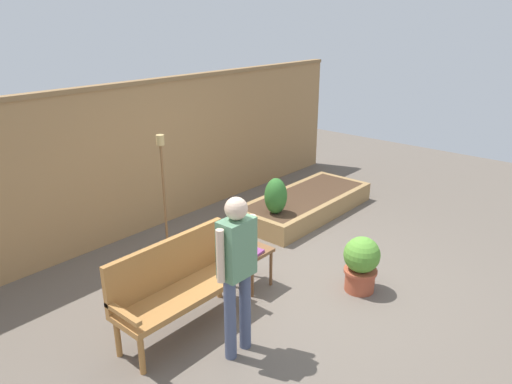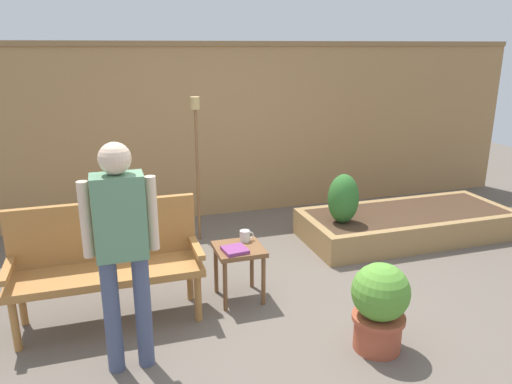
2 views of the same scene
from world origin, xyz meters
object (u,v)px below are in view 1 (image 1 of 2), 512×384
object	(u,v)px
side_table	(251,255)
book_on_table	(253,252)
tiki_torch	(163,173)
garden_bench	(177,280)
cup_on_table	(249,240)
person_by_bench	(237,264)
potted_boxwood	(361,262)
shrub_near_bench	(276,196)

from	to	relation	value
side_table	book_on_table	xyz separation A→B (m)	(-0.06, -0.08, 0.10)
side_table	tiki_torch	bearing A→B (deg)	92.39
book_on_table	tiki_torch	distance (m)	1.64
garden_bench	side_table	size ratio (longest dim) A/B	3.00
side_table	cup_on_table	distance (m)	0.19
garden_bench	cup_on_table	xyz separation A→B (m)	(1.15, 0.08, -0.02)
side_table	person_by_bench	size ratio (longest dim) A/B	0.31
side_table	tiki_torch	xyz separation A→B (m)	(-0.06, 1.44, 0.71)
garden_bench	tiki_torch	xyz separation A→B (m)	(1.01, 1.41, 0.56)
book_on_table	potted_boxwood	distance (m)	1.24
garden_bench	person_by_bench	world-z (taller)	person_by_bench
person_by_bench	book_on_table	bearing A→B (deg)	33.80
cup_on_table	person_by_bench	bearing A→B (deg)	-142.84
person_by_bench	tiki_torch	bearing A→B (deg)	67.15
shrub_near_bench	cup_on_table	bearing A→B (deg)	-154.32
garden_bench	person_by_bench	distance (m)	0.82
side_table	shrub_near_bench	distance (m)	1.53
garden_bench	book_on_table	world-z (taller)	garden_bench
side_table	shrub_near_bench	size ratio (longest dim) A/B	0.91
tiki_torch	person_by_bench	size ratio (longest dim) A/B	1.02
cup_on_table	tiki_torch	bearing A→B (deg)	96.30
potted_boxwood	cup_on_table	bearing A→B (deg)	120.85
book_on_table	potted_boxwood	xyz separation A→B (m)	(0.81, -0.92, -0.14)
shrub_near_bench	person_by_bench	world-z (taller)	person_by_bench
side_table	book_on_table	world-z (taller)	book_on_table
garden_bench	side_table	bearing A→B (deg)	-1.57
book_on_table	shrub_near_bench	xyz separation A→B (m)	(1.40, 0.79, 0.07)
garden_bench	side_table	xyz separation A→B (m)	(1.07, -0.03, -0.15)
book_on_table	potted_boxwood	bearing A→B (deg)	-55.84
garden_bench	cup_on_table	bearing A→B (deg)	3.85
cup_on_table	tiki_torch	distance (m)	1.46
potted_boxwood	person_by_bench	distance (m)	1.83
garden_bench	person_by_bench	xyz separation A→B (m)	(0.11, -0.71, 0.39)
book_on_table	potted_boxwood	size ratio (longest dim) A/B	0.29
potted_boxwood	person_by_bench	xyz separation A→B (m)	(-1.71, 0.32, 0.58)
cup_on_table	book_on_table	xyz separation A→B (m)	(-0.14, -0.19, -0.03)
book_on_table	person_by_bench	bearing A→B (deg)	-153.25
shrub_near_bench	person_by_bench	distance (m)	2.71
shrub_near_bench	book_on_table	bearing A→B (deg)	-150.47
potted_boxwood	shrub_near_bench	bearing A→B (deg)	71.04
cup_on_table	potted_boxwood	bearing A→B (deg)	-59.15
cup_on_table	shrub_near_bench	distance (m)	1.39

